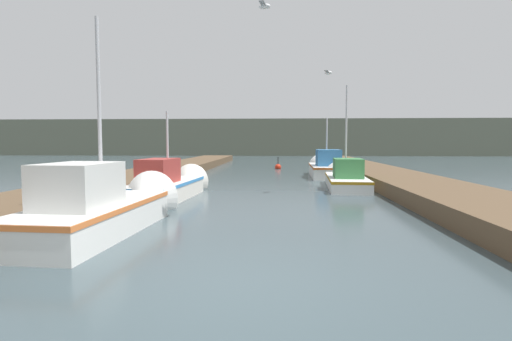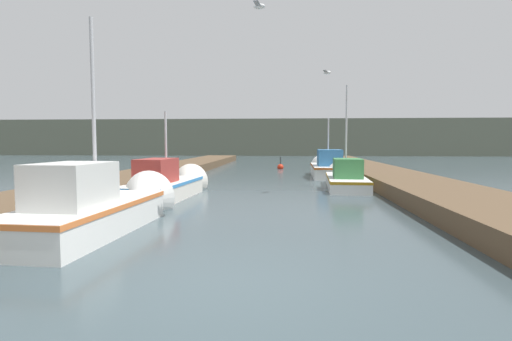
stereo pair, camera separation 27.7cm
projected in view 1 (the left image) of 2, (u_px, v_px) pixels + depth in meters
name	position (u px, v px, depth m)	size (l,w,h in m)	color
ground_plane	(235.00, 289.00, 5.23)	(200.00, 200.00, 0.00)	#38474C
dock_left	(162.00, 173.00, 21.48)	(2.97, 40.00, 0.51)	brown
dock_right	(379.00, 174.00, 20.81)	(2.97, 40.00, 0.51)	brown
distant_shore_ridge	(276.00, 138.00, 61.71)	(120.00, 16.00, 5.03)	#565B4C
fishing_boat_0	(108.00, 207.00, 8.89)	(1.90, 5.50, 4.98)	silver
fishing_boat_1	(171.00, 185.00, 13.93)	(1.83, 5.40, 3.37)	silver
fishing_boat_2	(344.00, 177.00, 17.38)	(1.87, 5.96, 4.75)	silver
fishing_boat_3	(326.00, 167.00, 22.66)	(1.90, 6.03, 3.72)	silver
mooring_piling_0	(336.00, 162.00, 25.74)	(0.26, 0.26, 1.25)	#473523
mooring_piling_1	(337.00, 163.00, 25.20)	(0.27, 0.27, 1.17)	#473523
channel_buoy	(278.00, 167.00, 28.29)	(0.45, 0.45, 0.95)	red
seagull_lead	(328.00, 73.00, 14.37)	(0.35, 0.54, 0.12)	white
seagull_1	(265.00, 6.00, 9.36)	(0.31, 0.56, 0.12)	white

